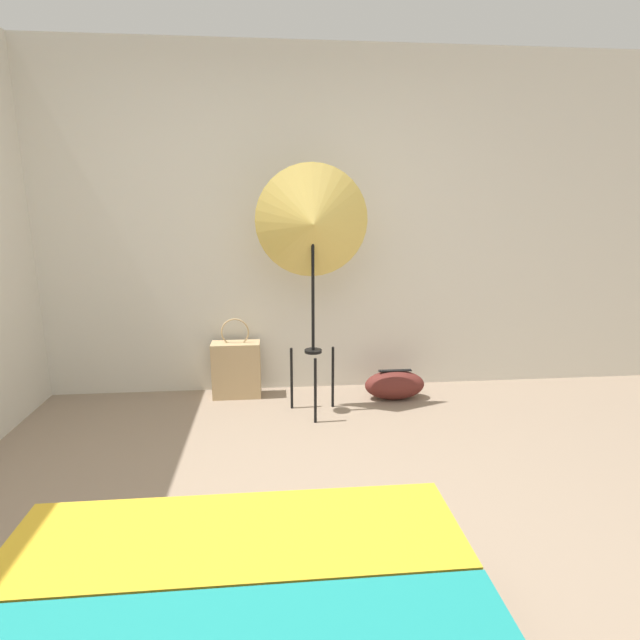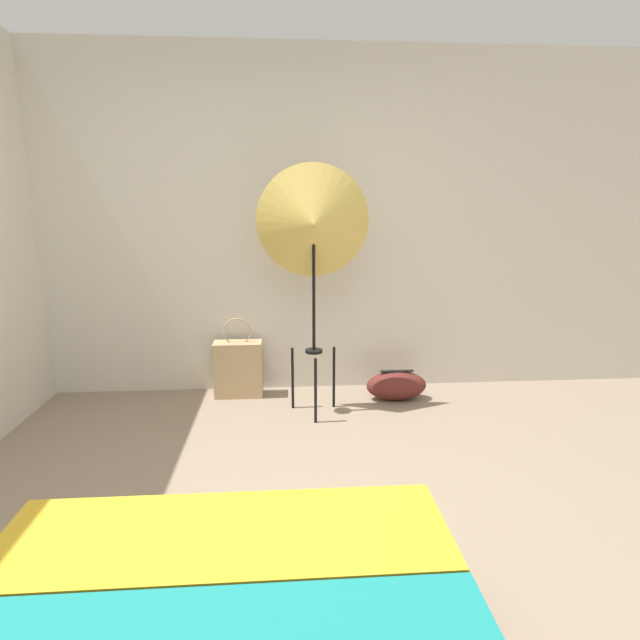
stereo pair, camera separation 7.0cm
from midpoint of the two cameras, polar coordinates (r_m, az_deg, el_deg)
ground_plane at (r=2.19m, az=-8.22°, el=-29.13°), size 14.00×14.00×0.00m
wall_back at (r=3.90m, az=-7.30°, el=10.57°), size 8.00×0.05×2.60m
photo_umbrella at (r=3.36m, az=-1.45°, el=10.87°), size 0.77×0.31×1.74m
tote_bag at (r=3.93m, az=-10.03°, el=-5.53°), size 0.37×0.17×0.62m
duffel_bag at (r=3.90m, az=8.00°, el=-7.35°), size 0.46×0.22×0.23m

